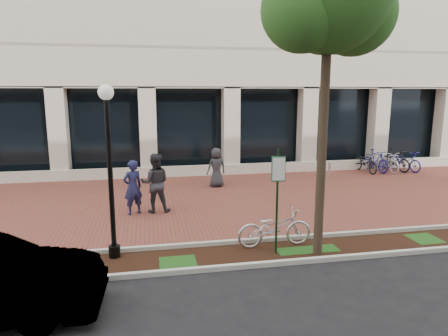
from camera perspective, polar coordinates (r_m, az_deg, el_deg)
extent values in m
plane|color=black|center=(15.02, -2.71, -4.61)|extent=(120.00, 120.00, 0.00)
cube|color=brown|center=(15.02, -2.71, -4.59)|extent=(40.00, 9.00, 0.01)
cube|color=black|center=(10.13, 1.70, -12.37)|extent=(40.00, 1.50, 0.01)
cube|color=beige|center=(10.79, 0.82, -10.56)|extent=(40.00, 0.12, 0.12)
cube|color=beige|center=(9.44, 2.73, -13.81)|extent=(40.00, 0.12, 0.12)
cube|color=black|center=(20.13, -5.08, 5.38)|extent=(40.00, 0.15, 4.20)
cube|color=beige|center=(19.31, -4.65, -0.39)|extent=(40.00, 0.25, 0.50)
cube|color=beige|center=(19.43, -4.86, 5.19)|extent=(0.80, 0.80, 4.20)
cube|color=#133414|center=(9.90, 7.57, -4.93)|extent=(0.05, 0.05, 2.65)
cube|color=#1A6836|center=(9.67, 7.75, -0.14)|extent=(0.34, 0.02, 0.62)
cube|color=white|center=(9.66, 7.78, -0.16)|extent=(0.30, 0.01, 0.56)
cylinder|color=black|center=(10.33, -15.37, -11.42)|extent=(0.28, 0.28, 0.30)
cylinder|color=black|center=(9.81, -15.89, -1.79)|extent=(0.12, 0.12, 3.84)
sphere|color=silver|center=(9.59, -16.53, 10.34)|extent=(0.36, 0.36, 0.36)
cylinder|color=#413325|center=(9.82, 13.77, 1.20)|extent=(0.22, 0.22, 4.81)
sphere|color=#1C4B17|center=(10.43, 18.06, 20.23)|extent=(1.95, 1.95, 1.95)
sphere|color=#1C4B17|center=(9.38, 11.15, 21.23)|extent=(1.81, 1.81, 1.81)
imported|color=silver|center=(10.59, 7.23, -8.42)|extent=(1.98, 0.70, 1.04)
imported|color=#1D1F48|center=(13.42, -12.90, -2.73)|extent=(0.79, 0.69, 1.82)
imported|color=#2B2B30|center=(13.53, -9.80, -2.12)|extent=(1.03, 0.83, 2.00)
imported|color=#28282D|center=(16.93, -1.10, 0.08)|extent=(0.92, 0.70, 1.68)
cylinder|color=silver|center=(18.94, 14.79, -0.50)|extent=(0.11, 0.11, 0.78)
sphere|color=silver|center=(18.86, 14.86, 0.81)|extent=(0.12, 0.12, 0.12)
imported|color=black|center=(21.31, 19.59, 0.79)|extent=(0.77, 1.98, 1.03)
imported|color=navy|center=(21.59, 20.86, 0.98)|extent=(0.72, 1.94, 1.14)
imported|color=silver|center=(21.89, 22.07, 0.87)|extent=(0.97, 2.03, 1.03)
imported|color=black|center=(22.19, 23.27, 1.05)|extent=(0.91, 1.96, 1.14)
imported|color=#232094|center=(22.51, 24.42, 0.95)|extent=(1.15, 2.06, 1.03)
cylinder|color=silver|center=(21.91, 22.05, 0.58)|extent=(0.04, 0.04, 0.80)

